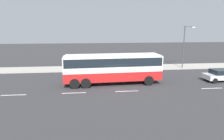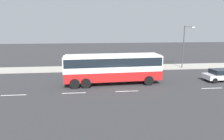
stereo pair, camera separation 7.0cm
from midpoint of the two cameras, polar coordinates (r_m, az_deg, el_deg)
The scene contains 8 objects.
ground_plane at distance 24.12m, azimuth 0.82°, elevation -4.00°, with size 120.00×120.00×0.00m, color #333335.
sidewalk_curb at distance 33.09m, azimuth -1.16°, elevation 0.54°, with size 80.00×4.00×0.15m, color #A8A399.
lane_centreline at distance 22.14m, azimuth 8.95°, elevation -5.61°, with size 40.54×0.16×0.01m.
coach_bus at distance 23.84m, azimuth 0.27°, elevation 1.11°, with size 11.24×3.16×3.46m.
car_silver_hatch at distance 28.90m, azimuth 28.27°, elevation -1.17°, with size 4.88×2.21×1.47m.
pedestrian_near_curb at distance 34.89m, azimuth 12.38°, elevation 2.70°, with size 0.32×0.32×1.77m.
pedestrian_at_crossing at distance 32.41m, azimuth -1.27°, elevation 2.06°, with size 0.32×0.32×1.59m.
street_lamp at distance 34.46m, azimuth 19.45°, elevation 6.80°, with size 1.70×0.24×6.56m.
Camera 1 is at (-2.83, -23.01, 6.64)m, focal length 33.29 mm.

